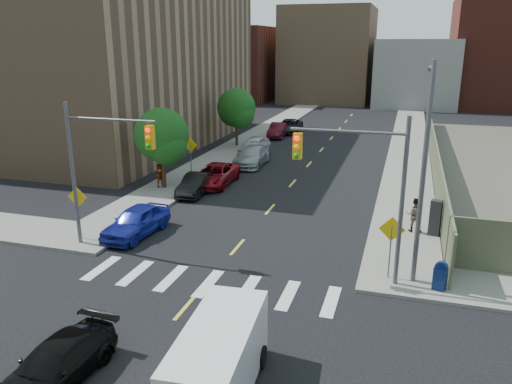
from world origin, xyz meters
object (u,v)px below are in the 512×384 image
Objects in this scene: parked_car_black at (196,184)px; parked_car_maroon at (278,130)px; payphone at (435,218)px; parked_car_blue at (136,221)px; pedestrian_east at (415,215)px; parked_car_silver at (252,156)px; mailbox at (440,276)px; black_sedan at (56,365)px; parked_car_white at (254,146)px; parked_car_red at (215,175)px; cargo_van at (220,357)px; parked_car_grey at (289,126)px; pedestrian_west at (160,173)px.

parked_car_black is 0.91× the size of parked_car_maroon.
parked_car_maroon is 28.95m from payphone.
parked_car_blue is 29.07m from parked_car_maroon.
parked_car_black is at bearing -7.49° from pedestrian_east.
parked_car_silver is 22.82m from mailbox.
black_sedan is at bearing -85.32° from parked_car_silver.
parked_car_silver is 4.02m from parked_car_white.
parked_car_blue is 0.87× the size of parked_car_red.
parked_car_silver is 12.74m from parked_car_maroon.
cargo_van reaches higher than pedestrian_east.
parked_car_silver reaches higher than parked_car_red.
payphone is (14.25, -27.98, 0.36)m from parked_car_grey.
parked_car_black is 24.52m from parked_car_grey.
parked_car_grey reaches higher than parked_car_black.
pedestrian_west is at bearing -116.13° from parked_car_silver.
parked_car_maroon is at bearing 90.03° from parked_car_red.
cargo_van is at bearing -80.38° from parked_car_grey.
parked_car_white reaches higher than parked_car_red.
black_sedan is 20.27m from pedestrian_west.
pedestrian_west is at bearing -6.84° from pedestrian_east.
parked_car_white is at bearing 86.52° from parked_car_black.
parked_car_blue is at bearing -151.66° from payphone.
payphone is at bearing -16.35° from parked_car_black.
pedestrian_west is at bearing 117.56° from cargo_van.
parked_car_white is at bearing 90.48° from parked_car_red.
payphone reaches higher than parked_car_silver.
payphone is at bearing -62.61° from parked_car_maroon.
parked_car_grey is at bearing -58.68° from pedestrian_east.
parked_car_silver is at bearing 101.18° from cargo_van.
parked_car_black is 0.88× the size of parked_car_white.
mailbox is (14.70, -1.96, -0.04)m from parked_car_blue.
mailbox is 6.11m from payphone.
payphone is at bearing 61.91° from cargo_van.
parked_car_blue is 11.72m from black_sedan.
parked_car_white is 11.87m from parked_car_grey.
black_sedan is 0.88× the size of cargo_van.
cargo_van reaches higher than parked_car_red.
pedestrian_east is (13.69, -3.23, 0.38)m from parked_car_black.
parked_car_white is 21.76m from payphone.
parked_car_grey is 36.94m from mailbox.
payphone is at bearing 109.01° from mailbox.
cargo_van is at bearing 16.72° from black_sedan.
pedestrian_east is (9.94, 15.47, 0.43)m from black_sedan.
parked_car_maroon is at bearing 97.87° from cargo_van.
parked_car_red is 21.69m from cargo_van.
parked_car_red is 1.20× the size of black_sedan.
cargo_van is (8.47, -17.64, 0.47)m from parked_car_black.
pedestrian_west reaches higher than pedestrian_east.
pedestrian_east is at bearing -84.45° from pedestrian_west.
pedestrian_east is at bearing -64.12° from parked_car_maroon.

